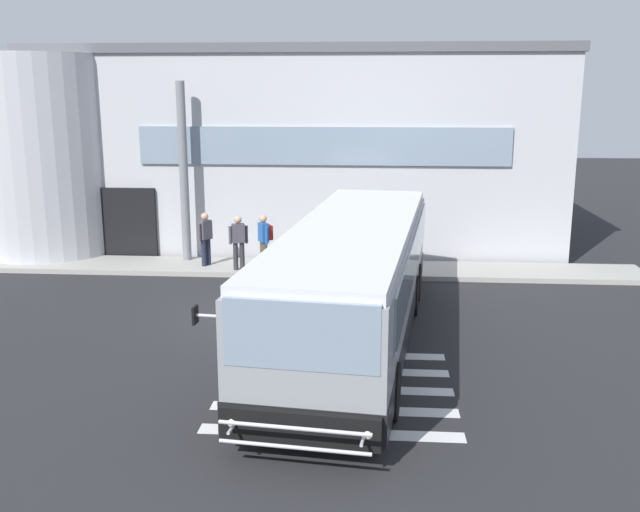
# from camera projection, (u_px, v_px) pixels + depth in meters

# --- Properties ---
(ground_plane) EXTENTS (80.00, 90.00, 0.02)m
(ground_plane) POSITION_uv_depth(u_px,v_px,m) (265.00, 318.00, 17.70)
(ground_plane) COLOR #232326
(ground_plane) RESTS_ON ground
(bay_paint_stripes) EXTENTS (4.40, 3.96, 0.01)m
(bay_paint_stripes) POSITION_uv_depth(u_px,v_px,m) (337.00, 389.00, 13.47)
(bay_paint_stripes) COLOR silver
(bay_paint_stripes) RESTS_ON ground
(terminal_building) EXTENTS (19.65, 13.80, 6.97)m
(terminal_building) POSITION_uv_depth(u_px,v_px,m) (291.00, 143.00, 28.18)
(terminal_building) COLOR #B7B7BC
(terminal_building) RESTS_ON ground
(boarding_curb) EXTENTS (21.85, 2.00, 0.15)m
(boarding_curb) POSITION_uv_depth(u_px,v_px,m) (288.00, 268.00, 22.34)
(boarding_curb) COLOR #9E9B93
(boarding_curb) RESTS_ON ground
(entry_support_column) EXTENTS (0.28, 0.28, 5.66)m
(entry_support_column) POSITION_uv_depth(u_px,v_px,m) (184.00, 173.00, 22.51)
(entry_support_column) COLOR slate
(entry_support_column) RESTS_ON boarding_curb
(bus_main_foreground) EXTENTS (4.20, 11.65, 2.70)m
(bus_main_foreground) POSITION_uv_depth(u_px,v_px,m) (353.00, 285.00, 15.69)
(bus_main_foreground) COLOR gray
(bus_main_foreground) RESTS_ON ground
(passenger_near_column) EXTENTS (0.39, 0.51, 1.68)m
(passenger_near_column) POSITION_uv_depth(u_px,v_px,m) (205.00, 236.00, 22.18)
(passenger_near_column) COLOR #1E2338
(passenger_near_column) RESTS_ON boarding_curb
(passenger_by_doorway) EXTENTS (0.56, 0.33, 1.68)m
(passenger_by_doorway) POSITION_uv_depth(u_px,v_px,m) (239.00, 240.00, 21.64)
(passenger_by_doorway) COLOR #2D2D33
(passenger_by_doorway) RESTS_ON boarding_curb
(passenger_at_curb_edge) EXTENTS (0.49, 0.52, 1.68)m
(passenger_at_curb_edge) POSITION_uv_depth(u_px,v_px,m) (264.00, 238.00, 21.79)
(passenger_at_curb_edge) COLOR #4C4233
(passenger_at_curb_edge) RESTS_ON boarding_curb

